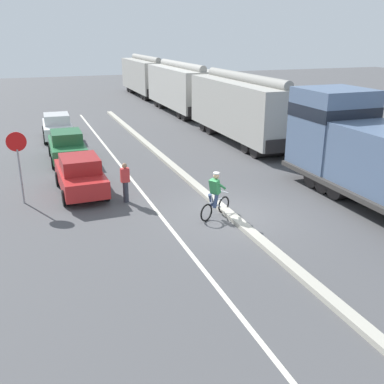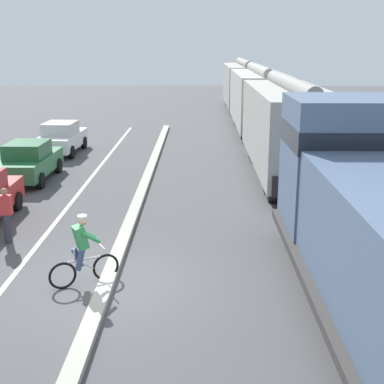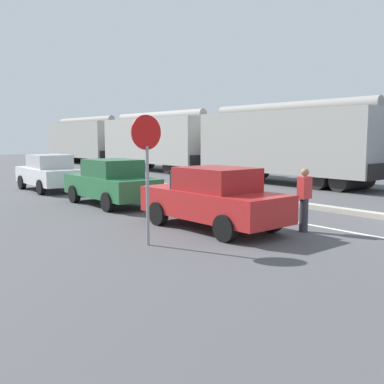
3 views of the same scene
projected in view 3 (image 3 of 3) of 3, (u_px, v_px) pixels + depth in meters
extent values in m
cube|color=#B2AD9E|center=(284.00, 202.00, 16.04)|extent=(0.36, 36.00, 0.16)
cube|color=silver|center=(236.00, 211.00, 14.55)|extent=(0.14, 36.00, 0.01)
cube|color=#A3A099|center=(287.00, 142.00, 23.04)|extent=(2.90, 10.40, 3.10)
cylinder|color=gray|center=(288.00, 108.00, 22.83)|extent=(0.60, 9.88, 0.60)
cube|color=black|center=(218.00, 161.00, 27.23)|extent=(2.61, 0.10, 0.70)
cube|color=black|center=(384.00, 171.00, 19.15)|extent=(2.61, 0.10, 0.70)
cylinder|color=black|center=(235.00, 171.00, 26.15)|extent=(2.46, 0.90, 0.90)
cylinder|color=black|center=(249.00, 172.00, 25.31)|extent=(2.46, 0.90, 0.90)
cylinder|color=black|center=(332.00, 179.00, 21.19)|extent=(2.46, 0.90, 0.90)
cylinder|color=black|center=(353.00, 180.00, 20.34)|extent=(2.46, 0.90, 0.90)
cube|color=#ACAAA2|center=(158.00, 141.00, 31.97)|extent=(2.90, 10.40, 3.10)
cylinder|color=gray|center=(158.00, 116.00, 31.76)|extent=(0.60, 9.88, 0.60)
cube|color=black|center=(121.00, 155.00, 36.15)|extent=(2.61, 0.10, 0.70)
cube|color=black|center=(206.00, 160.00, 28.07)|extent=(2.61, 0.10, 0.70)
cylinder|color=black|center=(131.00, 162.00, 35.08)|extent=(2.46, 0.90, 0.90)
cylinder|color=black|center=(138.00, 163.00, 34.23)|extent=(2.46, 0.90, 0.90)
cylinder|color=black|center=(181.00, 166.00, 30.12)|extent=(2.46, 0.90, 0.90)
cylinder|color=black|center=(192.00, 167.00, 29.27)|extent=(2.46, 0.90, 0.90)
cube|color=#9F9D95|center=(85.00, 140.00, 40.90)|extent=(2.90, 10.40, 3.10)
cylinder|color=gray|center=(85.00, 121.00, 40.69)|extent=(0.60, 9.88, 0.60)
cube|color=black|center=(62.00, 152.00, 45.08)|extent=(2.61, 0.10, 0.70)
cube|color=black|center=(114.00, 155.00, 37.00)|extent=(2.61, 0.10, 0.70)
cylinder|color=black|center=(69.00, 157.00, 44.01)|extent=(2.46, 0.90, 0.90)
cylinder|color=black|center=(73.00, 157.00, 43.16)|extent=(2.46, 0.90, 0.90)
cylinder|color=black|center=(100.00, 160.00, 39.04)|extent=(2.46, 0.90, 0.90)
cylinder|color=black|center=(106.00, 160.00, 38.20)|extent=(2.46, 0.90, 0.90)
cube|color=red|center=(213.00, 203.00, 11.75)|extent=(1.78, 4.23, 0.70)
cube|color=maroon|center=(217.00, 179.00, 11.56)|extent=(1.54, 1.93, 0.60)
cube|color=#1E232D|center=(192.00, 178.00, 12.32)|extent=(1.43, 0.15, 0.51)
cylinder|color=black|center=(158.00, 214.00, 12.26)|extent=(0.23, 0.64, 0.64)
cylinder|color=black|center=(203.00, 208.00, 13.30)|extent=(0.23, 0.64, 0.64)
cylinder|color=black|center=(225.00, 228.00, 10.29)|extent=(0.23, 0.64, 0.64)
cylinder|color=black|center=(271.00, 220.00, 11.32)|extent=(0.23, 0.64, 0.64)
cube|color=#286B3D|center=(111.00, 186.00, 15.92)|extent=(1.76, 4.22, 0.70)
cube|color=#225B34|center=(112.00, 168.00, 15.72)|extent=(1.53, 1.92, 0.60)
cube|color=#1E232D|center=(99.00, 168.00, 16.51)|extent=(1.43, 0.14, 0.51)
cylinder|color=black|center=(74.00, 194.00, 16.48)|extent=(0.23, 0.64, 0.64)
cylinder|color=black|center=(113.00, 191.00, 17.47)|extent=(0.23, 0.64, 0.64)
cylinder|color=black|center=(108.00, 202.00, 14.45)|extent=(0.23, 0.64, 0.64)
cylinder|color=black|center=(150.00, 198.00, 15.45)|extent=(0.23, 0.64, 0.64)
cube|color=silver|center=(49.00, 176.00, 20.18)|extent=(1.83, 4.25, 0.70)
cube|color=beige|center=(49.00, 161.00, 19.98)|extent=(1.56, 1.95, 0.60)
cube|color=#1E232D|center=(42.00, 162.00, 20.78)|extent=(1.43, 0.16, 0.51)
cylinder|color=black|center=(22.00, 182.00, 20.76)|extent=(0.24, 0.65, 0.64)
cylinder|color=black|center=(56.00, 180.00, 21.74)|extent=(0.24, 0.65, 0.64)
cylinder|color=black|center=(41.00, 187.00, 18.71)|extent=(0.24, 0.65, 0.64)
cylinder|color=black|center=(78.00, 185.00, 19.68)|extent=(0.24, 0.65, 0.64)
cylinder|color=gray|center=(148.00, 196.00, 9.90)|extent=(0.07, 0.07, 2.20)
cylinder|color=red|center=(146.00, 132.00, 9.75)|extent=(0.76, 0.03, 0.76)
cylinder|color=white|center=(146.00, 132.00, 9.76)|extent=(0.48, 0.02, 0.48)
cylinder|color=#33333D|center=(304.00, 215.00, 11.40)|extent=(0.22, 0.22, 0.85)
cube|color=red|center=(305.00, 188.00, 11.31)|extent=(0.34, 0.22, 0.56)
sphere|color=#9E7051|center=(305.00, 172.00, 11.26)|extent=(0.20, 0.20, 0.20)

